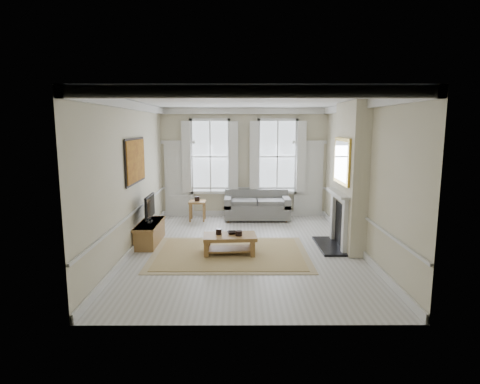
{
  "coord_description": "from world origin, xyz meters",
  "views": [
    {
      "loc": [
        -0.16,
        -9.0,
        2.85
      ],
      "look_at": [
        -0.13,
        0.68,
        1.25
      ],
      "focal_mm": 30.0,
      "sensor_mm": 36.0,
      "label": 1
    }
  ],
  "objects_px": {
    "side_table": "(197,205)",
    "coffee_table": "(230,239)",
    "tv_stand": "(150,233)",
    "sofa": "(257,207)"
  },
  "relations": [
    {
      "from": "side_table",
      "to": "tv_stand",
      "type": "relative_size",
      "value": 0.41
    },
    {
      "from": "side_table",
      "to": "coffee_table",
      "type": "bearing_deg",
      "value": -72.01
    },
    {
      "from": "side_table",
      "to": "sofa",
      "type": "bearing_deg",
      "value": 5.36
    },
    {
      "from": "side_table",
      "to": "tv_stand",
      "type": "bearing_deg",
      "value": -110.87
    },
    {
      "from": "sofa",
      "to": "side_table",
      "type": "height_order",
      "value": "sofa"
    },
    {
      "from": "sofa",
      "to": "side_table",
      "type": "relative_size",
      "value": 3.29
    },
    {
      "from": "side_table",
      "to": "coffee_table",
      "type": "height_order",
      "value": "side_table"
    },
    {
      "from": "coffee_table",
      "to": "side_table",
      "type": "bearing_deg",
      "value": 104.03
    },
    {
      "from": "side_table",
      "to": "coffee_table",
      "type": "relative_size",
      "value": 0.49
    },
    {
      "from": "sofa",
      "to": "side_table",
      "type": "bearing_deg",
      "value": -174.64
    }
  ]
}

